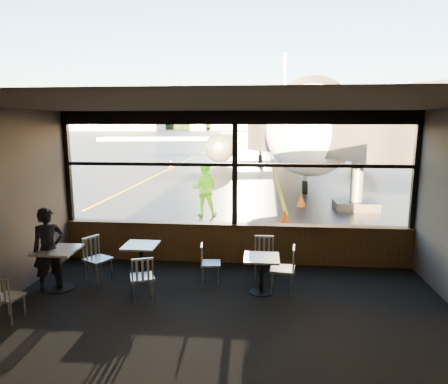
# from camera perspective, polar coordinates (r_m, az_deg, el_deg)

# --- Properties ---
(ground_plane) EXTENTS (520.00, 520.00, 0.00)m
(ground_plane) POSITION_cam_1_polar(r_m,az_deg,el_deg) (129.02, 5.19, 8.29)
(ground_plane) COLOR black
(ground_plane) RESTS_ON ground
(carpet_floor) EXTENTS (8.00, 6.00, 0.01)m
(carpet_floor) POSITION_cam_1_polar(r_m,az_deg,el_deg) (6.82, -0.32, -18.38)
(carpet_floor) COLOR black
(carpet_floor) RESTS_ON ground
(ceiling) EXTENTS (8.00, 6.00, 0.04)m
(ceiling) POSITION_cam_1_polar(r_m,az_deg,el_deg) (6.02, -0.35, 12.38)
(ceiling) COLOR #38332D
(ceiling) RESTS_ON ground
(wall_back) EXTENTS (8.00, 0.04, 3.50)m
(wall_back) POSITION_cam_1_polar(r_m,az_deg,el_deg) (3.38, -5.63, -16.17)
(wall_back) COLOR #4B433C
(wall_back) RESTS_ON ground
(window_sill) EXTENTS (8.00, 0.28, 0.90)m
(window_sill) POSITION_cam_1_polar(r_m,az_deg,el_deg) (9.42, 1.51, -7.38)
(window_sill) COLOR #533619
(window_sill) RESTS_ON ground
(window_header) EXTENTS (8.00, 0.18, 0.30)m
(window_header) POSITION_cam_1_polar(r_m,az_deg,el_deg) (9.00, 1.60, 10.56)
(window_header) COLOR black
(window_header) RESTS_ON ground
(mullion_left) EXTENTS (0.12, 0.12, 2.60)m
(mullion_left) POSITION_cam_1_polar(r_m,az_deg,el_deg) (10.12, -21.39, 3.28)
(mullion_left) COLOR black
(mullion_left) RESTS_ON ground
(mullion_centre) EXTENTS (0.12, 0.12, 2.60)m
(mullion_centre) POSITION_cam_1_polar(r_m,az_deg,el_deg) (9.06, 1.56, 3.26)
(mullion_centre) COLOR black
(mullion_centre) RESTS_ON ground
(mullion_right) EXTENTS (0.12, 0.12, 2.60)m
(mullion_right) POSITION_cam_1_polar(r_m,az_deg,el_deg) (9.64, 25.73, 2.69)
(mullion_right) COLOR black
(mullion_right) RESTS_ON ground
(window_transom) EXTENTS (8.00, 0.10, 0.08)m
(window_transom) POSITION_cam_1_polar(r_m,az_deg,el_deg) (9.05, 1.57, 3.89)
(window_transom) COLOR black
(window_transom) RESTS_ON ground
(airliner) EXTENTS (29.84, 35.67, 10.80)m
(airliner) POSITION_cam_1_polar(r_m,az_deg,el_deg) (30.51, 9.69, 13.72)
(airliner) COLOR white
(airliner) RESTS_ON ground_plane
(jet_bridge) EXTENTS (9.48, 11.59, 5.06)m
(jet_bridge) POSITION_cam_1_polar(r_m,az_deg,el_deg) (14.80, 17.20, 6.63)
(jet_bridge) COLOR #2D2D30
(jet_bridge) RESTS_ON ground_plane
(cafe_table_near) EXTENTS (0.66, 0.66, 0.72)m
(cafe_table_near) POSITION_cam_1_polar(r_m,az_deg,el_deg) (7.83, 5.36, -11.73)
(cafe_table_near) COLOR #A19D94
(cafe_table_near) RESTS_ON carpet_floor
(cafe_table_mid) EXTENTS (0.68, 0.68, 0.75)m
(cafe_table_mid) POSITION_cam_1_polar(r_m,az_deg,el_deg) (8.61, -11.73, -9.76)
(cafe_table_mid) COLOR #A29D95
(cafe_table_mid) RESTS_ON carpet_floor
(cafe_table_left) EXTENTS (0.75, 0.75, 0.83)m
(cafe_table_left) POSITION_cam_1_polar(r_m,az_deg,el_deg) (8.56, -22.47, -10.18)
(cafe_table_left) COLOR gray
(cafe_table_left) RESTS_ON carpet_floor
(chair_near_e) EXTENTS (0.56, 0.56, 0.94)m
(chair_near_e) POSITION_cam_1_polar(r_m,az_deg,el_deg) (7.84, 8.35, -10.91)
(chair_near_e) COLOR #ADA89C
(chair_near_e) RESTS_ON carpet_floor
(chair_near_w) EXTENTS (0.50, 0.50, 0.82)m
(chair_near_w) POSITION_cam_1_polar(r_m,az_deg,el_deg) (8.24, -1.91, -10.21)
(chair_near_w) COLOR #AFAB9E
(chair_near_w) RESTS_ON carpet_floor
(chair_near_n) EXTENTS (0.50, 0.50, 0.90)m
(chair_near_n) POSITION_cam_1_polar(r_m,az_deg,el_deg) (8.45, 5.72, -9.45)
(chair_near_n) COLOR beige
(chair_near_n) RESTS_ON carpet_floor
(chair_mid_s) EXTENTS (0.62, 0.62, 0.88)m
(chair_mid_s) POSITION_cam_1_polar(r_m,az_deg,el_deg) (7.62, -11.60, -11.87)
(chair_mid_s) COLOR beige
(chair_mid_s) RESTS_ON carpet_floor
(chair_mid_w) EXTENTS (0.70, 0.70, 0.94)m
(chair_mid_w) POSITION_cam_1_polar(r_m,az_deg,el_deg) (8.67, -17.53, -9.22)
(chair_mid_w) COLOR #ABA69A
(chair_mid_w) RESTS_ON carpet_floor
(chair_left_s) EXTENTS (0.49, 0.49, 0.82)m
(chair_left_s) POSITION_cam_1_polar(r_m,az_deg,el_deg) (7.63, -28.40, -13.12)
(chair_left_s) COLOR #B5AFA3
(chair_left_s) RESTS_ON carpet_floor
(passenger) EXTENTS (0.70, 0.69, 1.63)m
(passenger) POSITION_cam_1_polar(r_m,az_deg,el_deg) (8.53, -23.75, -7.50)
(passenger) COLOR black
(passenger) RESTS_ON carpet_floor
(ground_crew) EXTENTS (0.95, 0.75, 1.88)m
(ground_crew) POSITION_cam_1_polar(r_m,az_deg,el_deg) (14.15, -2.82, 0.46)
(ground_crew) COLOR #BFF219
(ground_crew) RESTS_ON ground_plane
(cone_nose) EXTENTS (0.36, 0.36, 0.49)m
(cone_nose) POSITION_cam_1_polar(r_m,az_deg,el_deg) (15.97, 11.00, -1.17)
(cone_nose) COLOR orange
(cone_nose) RESTS_ON ground_plane
(cone_wing) EXTENTS (0.40, 0.40, 0.56)m
(cone_wing) POSITION_cam_1_polar(r_m,az_deg,el_deg) (30.19, -7.60, 4.08)
(cone_wing) COLOR #F65207
(cone_wing) RESTS_ON ground_plane
(hangar_left) EXTENTS (45.00, 18.00, 11.00)m
(hangar_left) POSITION_cam_1_polar(r_m,az_deg,el_deg) (201.75, -15.32, 10.07)
(hangar_left) COLOR silver
(hangar_left) RESTS_ON ground_plane
(hangar_mid) EXTENTS (38.00, 15.00, 10.00)m
(hangar_mid) POSITION_cam_1_polar(r_m,az_deg,el_deg) (193.99, 5.31, 10.25)
(hangar_mid) COLOR silver
(hangar_mid) RESTS_ON ground_plane
(hangar_right) EXTENTS (50.00, 20.00, 12.00)m
(hangar_right) POSITION_cam_1_polar(r_m,az_deg,el_deg) (196.21, 23.38, 9.79)
(hangar_right) COLOR silver
(hangar_right) RESTS_ON ground_plane
(fuel_tank_a) EXTENTS (8.00, 8.00, 6.00)m
(fuel_tank_a) POSITION_cam_1_polar(r_m,az_deg,el_deg) (193.42, -3.75, 9.68)
(fuel_tank_a) COLOR silver
(fuel_tank_a) RESTS_ON ground_plane
(fuel_tank_b) EXTENTS (8.00, 8.00, 6.00)m
(fuel_tank_b) POSITION_cam_1_polar(r_m,az_deg,el_deg) (192.09, -0.76, 9.69)
(fuel_tank_b) COLOR silver
(fuel_tank_b) RESTS_ON ground_plane
(fuel_tank_c) EXTENTS (8.00, 8.00, 6.00)m
(fuel_tank_c) POSITION_cam_1_polar(r_m,az_deg,el_deg) (191.27, 2.26, 9.69)
(fuel_tank_c) COLOR silver
(fuel_tank_c) RESTS_ON ground_plane
(treeline) EXTENTS (360.00, 3.00, 12.00)m
(treeline) POSITION_cam_1_polar(r_m,az_deg,el_deg) (219.00, 5.33, 10.45)
(treeline) COLOR black
(treeline) RESTS_ON ground_plane
(cone_extra) EXTENTS (0.37, 0.37, 0.51)m
(cone_extra) POSITION_cam_1_polar(r_m,az_deg,el_deg) (13.04, 8.66, -3.51)
(cone_extra) COLOR #F13807
(cone_extra) RESTS_ON ground_plane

